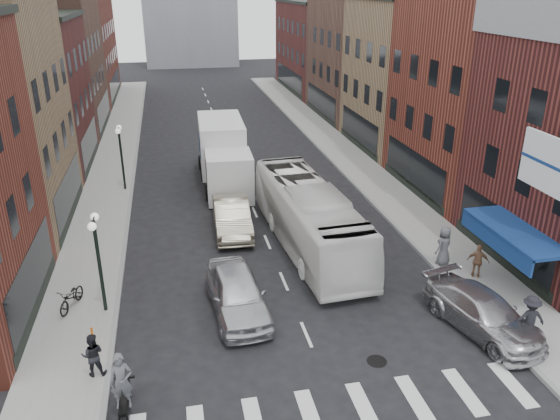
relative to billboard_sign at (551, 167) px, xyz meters
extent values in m
plane|color=black|center=(-8.59, -0.50, -6.13)|extent=(160.00, 160.00, 0.00)
cube|color=gray|center=(-17.09, 21.50, -6.06)|extent=(3.00, 74.00, 0.15)
cube|color=gray|center=(-0.09, 21.50, -6.06)|extent=(3.00, 74.00, 0.15)
cube|color=gray|center=(-15.59, 21.50, -6.13)|extent=(0.20, 74.00, 0.16)
cube|color=gray|center=(-1.59, 21.50, -6.13)|extent=(0.20, 74.00, 0.16)
cube|color=silver|center=(-8.59, -3.50, -6.13)|extent=(12.00, 2.20, 0.01)
cube|color=black|center=(-18.61, 4.00, -4.53)|extent=(0.08, 7.20, 2.20)
cube|color=black|center=(-18.61, 13.50, -4.53)|extent=(0.08, 8.00, 2.20)
cube|color=#4A1C1A|center=(-23.59, 23.50, -1.13)|extent=(10.00, 10.00, 10.00)
cube|color=black|center=(-18.61, 23.50, -4.53)|extent=(0.08, 8.00, 2.20)
cube|color=#503328|center=(-23.59, 34.50, 0.37)|extent=(10.00, 12.00, 13.00)
cube|color=black|center=(-18.61, 34.50, -4.53)|extent=(0.08, 9.60, 2.20)
cube|color=maroon|center=(-23.59, 48.50, -0.63)|extent=(10.00, 16.00, 11.00)
cube|color=black|center=(-18.61, 48.50, -4.53)|extent=(0.08, 12.80, 2.20)
cube|color=black|center=(1.43, 4.00, -4.53)|extent=(0.08, 7.20, 2.20)
cube|color=maroon|center=(6.41, 13.50, 0.87)|extent=(10.00, 10.00, 14.00)
cube|color=black|center=(1.43, 13.50, -4.53)|extent=(0.08, 8.00, 2.20)
cube|color=#8C6F4D|center=(6.41, 23.50, -0.63)|extent=(10.00, 10.00, 11.00)
cube|color=black|center=(1.43, 23.50, -4.53)|extent=(0.08, 8.00, 2.20)
cube|color=#503328|center=(6.41, 34.50, -0.13)|extent=(10.00, 12.00, 12.00)
cube|color=black|center=(1.43, 34.50, -4.53)|extent=(0.08, 9.60, 2.20)
cube|color=#4A1C1A|center=(6.41, 48.50, -1.13)|extent=(10.00, 16.00, 10.00)
cube|color=black|center=(1.43, 48.50, -4.53)|extent=(0.08, 12.80, 2.20)
cube|color=black|center=(6.41, 48.50, 4.02)|extent=(10.30, 16.20, 0.30)
cube|color=navy|center=(0.51, 2.00, -3.43)|extent=(1.80, 5.00, 0.15)
cube|color=navy|center=(-0.34, 2.00, -3.78)|extent=(0.10, 5.00, 0.70)
cube|color=silver|center=(-0.09, 0.00, 0.07)|extent=(0.12, 3.00, 2.00)
cylinder|color=black|center=(-15.99, 3.50, -4.13)|extent=(0.14, 0.14, 4.00)
cylinder|color=black|center=(-15.99, 3.50, -2.13)|extent=(0.06, 0.90, 0.06)
sphere|color=white|center=(-15.99, 3.05, -2.18)|extent=(0.32, 0.32, 0.32)
sphere|color=white|center=(-15.99, 3.95, -2.18)|extent=(0.32, 0.32, 0.32)
cylinder|color=black|center=(-15.99, 17.50, -4.13)|extent=(0.14, 0.14, 4.00)
cylinder|color=black|center=(-15.99, 17.50, -2.13)|extent=(0.06, 0.90, 0.06)
sphere|color=white|center=(-15.99, 17.05, -2.18)|extent=(0.32, 0.32, 0.32)
sphere|color=white|center=(-15.99, 17.95, -2.18)|extent=(0.32, 0.32, 0.32)
cylinder|color=#D8590C|center=(-16.19, 0.50, -5.58)|extent=(0.08, 0.08, 0.80)
cylinder|color=#D8590C|center=(-16.19, 1.10, -5.58)|extent=(0.08, 0.08, 0.80)
cube|color=silver|center=(-9.73, 14.61, -4.63)|extent=(2.78, 2.99, 2.78)
cube|color=black|center=(-9.73, 14.61, -4.35)|extent=(2.77, 1.66, 1.22)
cube|color=silver|center=(-9.73, 18.83, -3.80)|extent=(3.00, 5.88, 3.22)
cube|color=navy|center=(-9.73, 18.83, -3.80)|extent=(2.91, 2.33, 1.33)
cube|color=black|center=(-9.73, 18.61, -5.63)|extent=(2.72, 7.31, 0.39)
cylinder|color=black|center=(-11.01, 14.83, -5.63)|extent=(0.31, 1.00, 1.00)
cylinder|color=black|center=(-8.46, 14.83, -5.63)|extent=(0.31, 1.00, 1.00)
cylinder|color=black|center=(-11.01, 18.61, -5.63)|extent=(0.31, 1.00, 1.00)
cylinder|color=black|center=(-8.46, 18.61, -5.63)|extent=(0.31, 1.00, 1.00)
cylinder|color=black|center=(-11.01, 20.83, -5.63)|extent=(0.31, 1.00, 1.00)
cylinder|color=black|center=(-8.46, 20.83, -5.63)|extent=(0.31, 1.00, 1.00)
cylinder|color=black|center=(-14.89, -1.71, -5.77)|extent=(0.15, 0.72, 0.72)
cube|color=black|center=(-14.89, -2.53, -5.53)|extent=(0.29, 1.31, 0.38)
cube|color=black|center=(-14.89, -1.93, -5.10)|extent=(0.60, 0.07, 0.07)
imported|color=#505257|center=(-14.89, -2.64, -4.63)|extent=(0.66, 0.44, 1.80)
imported|color=white|center=(-6.69, 7.63, -4.54)|extent=(3.40, 11.61, 3.19)
imported|color=silver|center=(-10.89, 2.50, -5.27)|extent=(2.38, 5.19, 1.72)
imported|color=beige|center=(-10.15, 10.15, -5.29)|extent=(1.98, 5.20, 1.69)
imported|color=#ACACB1|center=(-2.09, -0.53, -5.39)|extent=(3.22, 5.44, 1.48)
imported|color=black|center=(-17.27, 3.93, -5.51)|extent=(1.19, 1.91, 0.95)
imported|color=black|center=(-15.99, -0.42, -5.22)|extent=(0.75, 0.43, 1.53)
imported|color=black|center=(-0.90, -1.53, -5.11)|extent=(1.20, 0.74, 1.74)
imported|color=brown|center=(-0.31, 2.94, -5.21)|extent=(1.01, 0.85, 1.54)
imported|color=#505257|center=(-1.19, 4.36, -5.07)|extent=(1.06, 0.92, 1.82)
camera|label=1|loc=(-12.96, -15.86, 5.92)|focal=35.00mm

